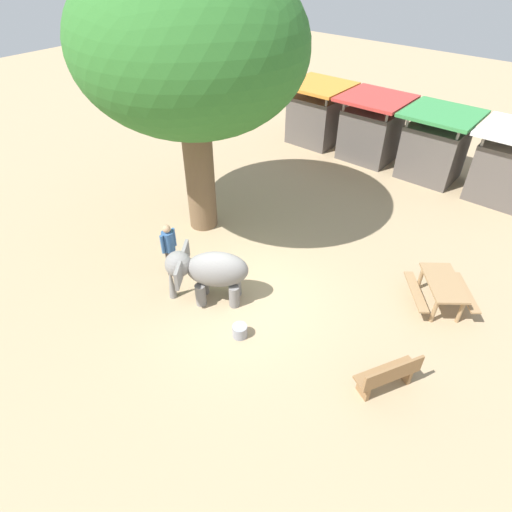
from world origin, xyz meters
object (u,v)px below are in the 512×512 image
at_px(person_handler, 169,246).
at_px(wooden_bench, 389,375).
at_px(shade_tree_main, 188,48).
at_px(market_stall_green, 434,149).
at_px(feed_bucket, 240,331).
at_px(market_stall_red, 371,131).
at_px(elephant, 209,271).
at_px(market_stall_white, 508,169).
at_px(market_stall_orange, 316,117).
at_px(picnic_table_near, 442,287).

bearing_deg(person_handler, wooden_bench, 0.34).
height_order(shade_tree_main, market_stall_green, shade_tree_main).
bearing_deg(feed_bucket, wooden_bench, 14.30).
xyz_separation_m(wooden_bench, market_stall_red, (-5.74, 9.88, 0.67)).
xyz_separation_m(elephant, wooden_bench, (4.79, 0.37, -0.47)).
bearing_deg(market_stall_green, wooden_bench, -72.35).
relative_size(shade_tree_main, feed_bucket, 21.17).
bearing_deg(market_stall_white, market_stall_orange, 180.00).
height_order(elephant, market_stall_orange, market_stall_orange).
bearing_deg(feed_bucket, shade_tree_main, 145.01).
distance_m(elephant, market_stall_white, 11.09).
distance_m(market_stall_red, market_stall_green, 2.60).
xyz_separation_m(picnic_table_near, market_stall_red, (-5.61, 6.68, 0.55)).
bearing_deg(market_stall_white, person_handler, -119.57).
distance_m(person_handler, market_stall_white, 11.72).
bearing_deg(shade_tree_main, elephant, -41.98).
distance_m(shade_tree_main, market_stall_red, 9.07).
bearing_deg(market_stall_orange, market_stall_white, 0.00).
distance_m(person_handler, picnic_table_near, 7.13).
bearing_deg(person_handler, market_stall_green, 70.11).
bearing_deg(picnic_table_near, market_stall_red, 1.63).
distance_m(wooden_bench, market_stall_white, 9.91).
xyz_separation_m(market_stall_red, market_stall_green, (2.60, 0.00, 0.00)).
xyz_separation_m(elephant, market_stall_red, (-0.96, 10.25, 0.20)).
height_order(person_handler, market_stall_white, market_stall_white).
xyz_separation_m(shade_tree_main, picnic_table_near, (7.30, 1.19, -4.73)).
distance_m(market_stall_red, feed_bucket, 11.04).
relative_size(elephant, market_stall_white, 0.80).
distance_m(elephant, feed_bucket, 1.71).
relative_size(shade_tree_main, picnic_table_near, 3.64).
bearing_deg(person_handler, market_stall_white, 57.89).
relative_size(market_stall_green, market_stall_white, 1.00).
bearing_deg(market_stall_red, elephant, -84.67).
bearing_deg(shade_tree_main, market_stall_white, 48.79).
relative_size(person_handler, market_stall_red, 0.64).
bearing_deg(market_stall_white, market_stall_red, 180.00).
bearing_deg(shade_tree_main, person_handler, -64.58).
distance_m(elephant, market_stall_red, 10.29).
bearing_deg(picnic_table_near, elephant, 89.06).
relative_size(person_handler, market_stall_orange, 0.64).
bearing_deg(shade_tree_main, picnic_table_near, 9.25).
xyz_separation_m(person_handler, wooden_bench, (6.33, 0.32, -0.48)).
xyz_separation_m(shade_tree_main, feed_bucket, (4.09, -2.86, -5.16)).
bearing_deg(market_stall_orange, picnic_table_near, -39.13).
relative_size(elephant, person_handler, 1.25).
relative_size(elephant, market_stall_green, 0.80).
bearing_deg(market_stall_green, market_stall_red, 180.00).
distance_m(shade_tree_main, market_stall_green, 9.89).
height_order(market_stall_orange, market_stall_green, same).
distance_m(person_handler, market_stall_red, 10.21).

